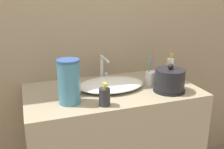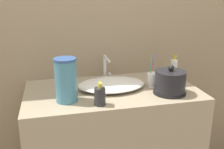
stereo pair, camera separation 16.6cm
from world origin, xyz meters
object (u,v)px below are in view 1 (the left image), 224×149
(faucet, at_px, (103,66))
(toothbrush_cup, at_px, (150,78))
(electric_kettle, at_px, (170,81))
(lotion_bottle, at_px, (170,69))
(water_pitcher, at_px, (69,82))
(shampoo_bottle, at_px, (105,97))

(faucet, height_order, toothbrush_cup, toothbrush_cup)
(electric_kettle, height_order, lotion_bottle, lotion_bottle)
(electric_kettle, xyz_separation_m, lotion_bottle, (0.11, 0.18, 0.02))
(electric_kettle, relative_size, lotion_bottle, 1.02)
(lotion_bottle, height_order, water_pitcher, water_pitcher)
(faucet, height_order, water_pitcher, water_pitcher)
(toothbrush_cup, height_order, shampoo_bottle, toothbrush_cup)
(lotion_bottle, relative_size, shampoo_bottle, 1.46)
(lotion_bottle, bearing_deg, faucet, 158.33)
(shampoo_bottle, bearing_deg, electric_kettle, 9.16)
(faucet, bearing_deg, shampoo_bottle, -106.51)
(electric_kettle, xyz_separation_m, toothbrush_cup, (-0.06, 0.15, -0.02))
(faucet, xyz_separation_m, shampoo_bottle, (-0.13, -0.42, -0.05))
(toothbrush_cup, bearing_deg, shampoo_bottle, -150.99)
(lotion_bottle, bearing_deg, shampoo_bottle, -156.03)
(toothbrush_cup, bearing_deg, electric_kettle, -68.46)
(toothbrush_cup, xyz_separation_m, shampoo_bottle, (-0.40, -0.22, 0.00))
(faucet, relative_size, toothbrush_cup, 0.81)
(faucet, xyz_separation_m, lotion_bottle, (0.44, -0.17, -0.02))
(shampoo_bottle, bearing_deg, water_pitcher, 150.31)
(faucet, relative_size, water_pitcher, 0.69)
(electric_kettle, height_order, water_pitcher, water_pitcher)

